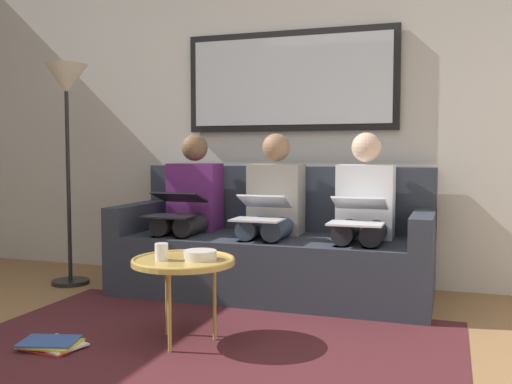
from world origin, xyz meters
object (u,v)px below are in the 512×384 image
(framed_mirror, at_px, (290,81))
(person_middle, at_px, (272,209))
(person_left, at_px, (363,212))
(laptop_black, at_px, (175,205))
(standing_lamp, at_px, (67,103))
(bowl, at_px, (200,255))
(cup, at_px, (161,252))
(laptop_silver, at_px, (262,209))
(magazine_stack, at_px, (52,344))
(coffee_table, at_px, (183,262))
(person_right, at_px, (189,206))
(couch, at_px, (275,249))
(laptop_white, at_px, (358,212))

(framed_mirror, height_order, person_middle, framed_mirror)
(person_left, height_order, laptop_black, person_left)
(framed_mirror, distance_m, standing_lamp, 1.69)
(framed_mirror, xyz_separation_m, bowl, (0.05, 1.58, -1.08))
(person_left, distance_m, laptop_black, 1.30)
(cup, bearing_deg, laptop_silver, -103.28)
(laptop_silver, xyz_separation_m, standing_lamp, (1.55, -0.03, 0.74))
(person_left, xyz_separation_m, magazine_stack, (1.37, 1.46, -0.58))
(coffee_table, bearing_deg, bowl, -165.06)
(coffee_table, relative_size, cup, 6.04)
(coffee_table, distance_m, cup, 0.13)
(coffee_table, distance_m, person_middle, 1.17)
(cup, bearing_deg, standing_lamp, -37.31)
(bowl, height_order, laptop_silver, laptop_silver)
(cup, distance_m, person_left, 1.49)
(person_right, distance_m, standing_lamp, 1.20)
(bowl, bearing_deg, laptop_silver, -92.91)
(couch, bearing_deg, coffee_table, 83.84)
(couch, relative_size, person_middle, 1.93)
(cup, relative_size, person_right, 0.08)
(person_middle, bearing_deg, person_right, 0.00)
(bowl, bearing_deg, person_middle, -92.31)
(person_left, bearing_deg, cup, 54.18)
(couch, bearing_deg, framed_mirror, -90.00)
(laptop_black, bearing_deg, couch, -154.87)
(person_left, distance_m, magazine_stack, 2.08)
(framed_mirror, relative_size, laptop_black, 4.23)
(laptop_silver, distance_m, laptop_black, 0.64)
(laptop_white, height_order, magazine_stack, laptop_white)
(couch, height_order, person_right, person_right)
(bowl, bearing_deg, person_right, -62.16)
(coffee_table, bearing_deg, person_left, -123.88)
(cup, distance_m, laptop_white, 1.31)
(couch, height_order, laptop_white, couch)
(cup, height_order, laptop_black, laptop_black)
(magazine_stack, bearing_deg, person_right, -93.56)
(laptop_silver, relative_size, standing_lamp, 0.23)
(person_left, distance_m, person_right, 1.28)
(framed_mirror, bearing_deg, laptop_white, 132.97)
(couch, height_order, person_middle, person_middle)
(bowl, xyz_separation_m, person_right, (0.59, -1.13, 0.14))
(framed_mirror, distance_m, laptop_white, 1.31)
(bowl, bearing_deg, standing_lamp, -31.64)
(laptop_black, bearing_deg, standing_lamp, -2.05)
(person_middle, bearing_deg, framed_mirror, -90.00)
(couch, xyz_separation_m, person_middle, (0.00, 0.07, 0.30))
(person_left, height_order, laptop_white, person_left)
(cup, relative_size, laptop_white, 0.23)
(couch, height_order, magazine_stack, couch)
(cup, height_order, person_right, person_right)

